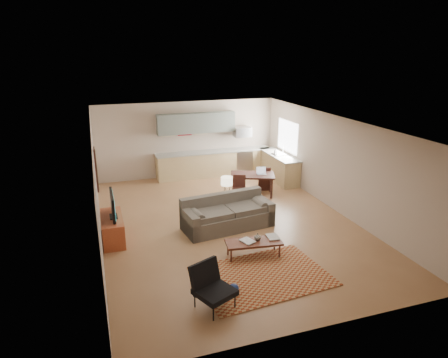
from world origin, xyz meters
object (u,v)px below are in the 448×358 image
object	(u,v)px
tv_credenza	(113,228)
sofa	(228,213)
coffee_table	(254,249)
armchair	(215,288)
console_table	(227,206)
dining_table	(252,185)

from	to	relation	value
tv_credenza	sofa	bearing A→B (deg)	-4.30
sofa	coffee_table	world-z (taller)	sofa
armchair	tv_credenza	bearing A→B (deg)	91.07
console_table	dining_table	world-z (taller)	dining_table
tv_credenza	dining_table	distance (m)	4.80
coffee_table	armchair	bearing A→B (deg)	-124.74
console_table	dining_table	xyz separation A→B (m)	(1.33, 1.40, 0.02)
armchair	console_table	xyz separation A→B (m)	(1.51, 3.82, -0.08)
armchair	console_table	distance (m)	4.11
coffee_table	armchair	xyz separation A→B (m)	(-1.38, -1.52, 0.22)
console_table	dining_table	bearing A→B (deg)	34.99
armchair	tv_credenza	distance (m)	3.71
coffee_table	dining_table	distance (m)	3.98
sofa	armchair	xyz separation A→B (m)	(-1.32, -3.15, -0.01)
dining_table	console_table	bearing A→B (deg)	-112.40
tv_credenza	console_table	world-z (taller)	console_table
sofa	console_table	size ratio (longest dim) A/B	3.69
sofa	tv_credenza	xyz separation A→B (m)	(-2.89, 0.22, -0.12)
armchair	sofa	bearing A→B (deg)	43.27
sofa	dining_table	xyz separation A→B (m)	(1.53, 2.08, -0.08)
coffee_table	sofa	bearing A→B (deg)	99.45
sofa	coffee_table	xyz separation A→B (m)	(0.06, -1.62, -0.23)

